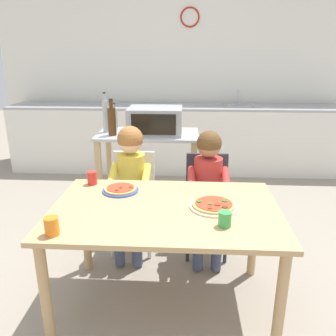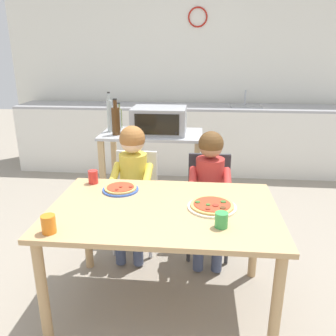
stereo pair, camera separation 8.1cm
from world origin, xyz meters
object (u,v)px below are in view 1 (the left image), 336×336
Objects in this scene: dining_table at (165,221)px; drinking_cup_green at (225,219)px; drinking_cup_red at (92,178)px; bottle_dark_olive_oil at (115,118)px; bottle_squat_spirits at (105,115)px; dining_chair_right at (207,197)px; child_in_yellow_shirt at (130,175)px; pizza_plate_blue_rimmed at (121,189)px; drinking_cup_orange at (52,226)px; child_in_red_shirt at (208,181)px; bottle_slim_sauce at (113,120)px; bottle_tall_green_wine at (112,121)px; dining_chair_left at (133,194)px; toaster_oven at (155,121)px; kitchen_island_cart at (149,164)px; pizza_plate_cream at (214,205)px.

dining_table is 0.42m from drinking_cup_green.
bottle_dark_olive_oil is at bearing 92.62° from drinking_cup_red.
dining_chair_right is at bearing -30.07° from bottle_squat_spirits.
pizza_plate_blue_rimmed is at bearing -89.98° from child_in_yellow_shirt.
bottle_dark_olive_oil reaches higher than drinking_cup_orange.
child_in_red_shirt is at bearing 31.55° from pizza_plate_blue_rimmed.
bottle_slim_sauce reaches higher than dining_table.
drinking_cup_orange is 1.15× the size of drinking_cup_green.
bottle_slim_sauce is (-0.03, 0.21, -0.03)m from bottle_tall_green_wine.
child_in_red_shirt is at bearing -13.60° from dining_chair_left.
drinking_cup_green is (0.04, -0.83, 0.10)m from child_in_red_shirt.
bottle_dark_olive_oil is at bearing 96.84° from bottle_tall_green_wine.
toaster_oven is 0.73m from dining_chair_left.
kitchen_island_cart is 0.68× the size of dining_table.
drinking_cup_red is at bearing 88.39° from drinking_cup_orange.
dining_chair_right reaches higher than drinking_cup_red.
bottle_slim_sauce is 0.71× the size of bottle_squat_spirits.
drinking_cup_red is at bearing 146.87° from drinking_cup_green.
toaster_oven is 0.43m from bottle_slim_sauce.
bottle_tall_green_wine is at bearing 147.42° from child_in_red_shirt.
child_in_red_shirt reaches higher than dining_table.
drinking_cup_red is at bearing -89.01° from bottle_tall_green_wine.
drinking_cup_red is (0.05, -1.10, -0.21)m from bottle_dark_olive_oil.
child_in_yellow_shirt is 12.35× the size of drinking_cup_green.
dining_table is at bearing -111.76° from dining_chair_right.
drinking_cup_orange reaches higher than dining_table.
child_in_red_shirt is 1.30m from drinking_cup_orange.
bottle_dark_olive_oil is at bearing 149.89° from kitchen_island_cart.
child_in_red_shirt is at bearing -90.00° from dining_chair_right.
dining_chair_left reaches higher than pizza_plate_cream.
bottle_dark_olive_oil is at bearing 136.19° from child_in_red_shirt.
dining_table is 1.31× the size of child_in_yellow_shirt.
bottle_slim_sauce is (-0.42, 0.11, -0.02)m from toaster_oven.
bottle_dark_olive_oil is 1.28m from pizza_plate_blue_rimmed.
pizza_plate_blue_rimmed is at bearing -76.55° from bottle_slim_sauce.
toaster_oven is at bearing 76.38° from child_in_yellow_shirt.
kitchen_island_cart is 10.00× the size of drinking_cup_red.
bottle_slim_sauce is 0.32× the size of dining_chair_right.
dining_table is at bearing 32.62° from drinking_cup_orange.
pizza_plate_cream is (0.29, 0.02, 0.10)m from dining_table.
bottle_slim_sauce is 1.19m from dining_chair_right.
dining_chair_left is 1.18m from drinking_cup_orange.
child_in_yellow_shirt is at bearing -171.65° from dining_chair_right.
dining_chair_left is at bearing -57.86° from bottle_squat_spirits.
bottle_squat_spirits is 3.80× the size of drinking_cup_orange.
bottle_squat_spirits reaches higher than pizza_plate_cream.
drinking_cup_red is (0.01, -0.80, -0.25)m from bottle_tall_green_wine.
drinking_cup_orange is at bearing -112.15° from pizza_plate_blue_rimmed.
bottle_slim_sauce is 0.26× the size of child_in_red_shirt.
drinking_cup_green reaches higher than pizza_plate_blue_rimmed.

